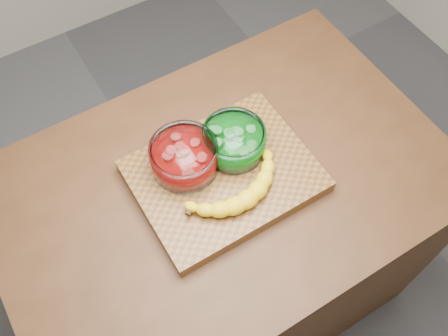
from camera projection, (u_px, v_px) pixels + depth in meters
ground at (224, 288)px, 2.07m from camera, size 3.50×3.50×0.00m
counter at (224, 246)px, 1.69m from camera, size 1.20×0.80×0.90m
cutting_board at (224, 176)px, 1.29m from camera, size 0.45×0.35×0.04m
bowl_red at (184, 157)px, 1.25m from camera, size 0.17×0.17×0.08m
bowl_green at (234, 141)px, 1.28m from camera, size 0.16×0.16×0.08m
banana at (236, 188)px, 1.22m from camera, size 0.31×0.15×0.04m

